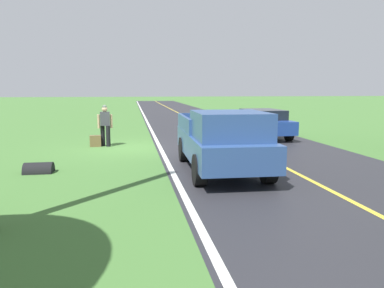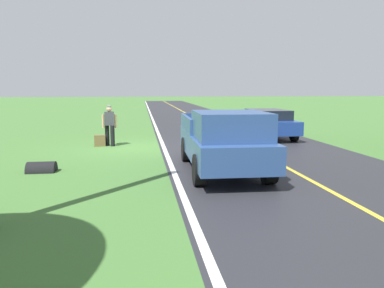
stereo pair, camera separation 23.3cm
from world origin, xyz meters
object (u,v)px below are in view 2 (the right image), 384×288
hitchhiker_walking (109,123)px  sedan_near_oncoming (267,123)px  pickup_truck_passing (224,140)px  suitcase_carried (100,141)px

hitchhiker_walking → sedan_near_oncoming: hitchhiker_walking is taller
sedan_near_oncoming → hitchhiker_walking: bearing=12.2°
hitchhiker_walking → pickup_truck_passing: (-3.69, 5.74, -0.01)m
hitchhiker_walking → sedan_near_oncoming: (-7.48, -1.61, -0.23)m
hitchhiker_walking → suitcase_carried: (0.41, 0.11, -0.74)m
suitcase_carried → sedan_near_oncoming: 8.10m
hitchhiker_walking → suitcase_carried: hitchhiker_walking is taller
hitchhiker_walking → suitcase_carried: 0.86m
pickup_truck_passing → sedan_near_oncoming: size_ratio=1.22×
hitchhiker_walking → sedan_near_oncoming: bearing=-167.8°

